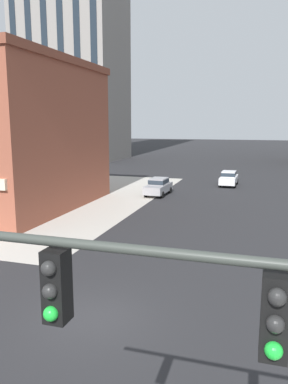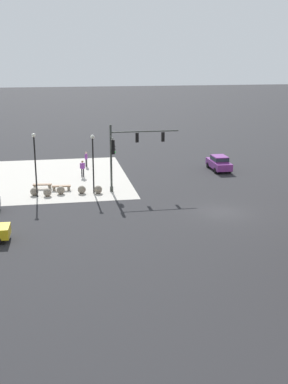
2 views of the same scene
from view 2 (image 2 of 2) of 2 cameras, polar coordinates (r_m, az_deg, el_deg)
name	(u,v)px [view 2 (image 2 of 2)]	position (r m, az deg, el deg)	size (l,w,h in m)	color
ground_plane	(222,212)	(42.05, 8.89, -2.30)	(320.00, 320.00, 0.00)	#262628
sidewalk_corner_slab	(32,179)	(53.85, -12.69, 1.49)	(20.00, 19.00, 0.02)	#B7B2A8
traffic_signal_main	(125,149)	(46.82, -2.23, 4.88)	(6.60, 2.09, 6.40)	#383D38
bollard_sphere_curb_a	(98,190)	(47.15, -5.25, 0.28)	(0.76, 0.76, 0.76)	gray
bollard_sphere_curb_b	(82,190)	(47.29, -7.11, 0.27)	(0.76, 0.76, 0.76)	gray
bollard_sphere_curb_c	(61,190)	(47.38, -9.47, 0.21)	(0.76, 0.76, 0.76)	gray
bollard_sphere_curb_d	(47,192)	(46.85, -10.95, -0.04)	(0.76, 0.76, 0.76)	gray
bollard_sphere_curb_e	(34,192)	(47.37, -12.39, 0.05)	(0.76, 0.76, 0.76)	gray
bench_near_signal	(61,187)	(48.63, -9.40, 0.54)	(1.83, 0.63, 0.49)	brown
bench_mid_block	(42,186)	(49.54, -11.51, 0.72)	(1.84, 0.69, 0.49)	brown
pedestrian_near_bench	(86,158)	(58.38, -6.60, 3.87)	(0.33, 0.50, 1.74)	#333333
pedestrian_at_curb	(83,167)	(53.47, -7.02, 2.79)	(0.55, 0.24, 1.78)	black
street_lamp_corner_near	(93,157)	(46.59, -5.84, 3.98)	(0.36, 0.36, 5.54)	black
street_lamp_mid_sidewalk	(35,158)	(46.14, -12.32, 3.82)	(0.36, 0.36, 5.88)	black
car_cross_eastbound	(219,162)	(56.71, 8.55, 3.36)	(1.90, 4.41, 1.68)	#7A3389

